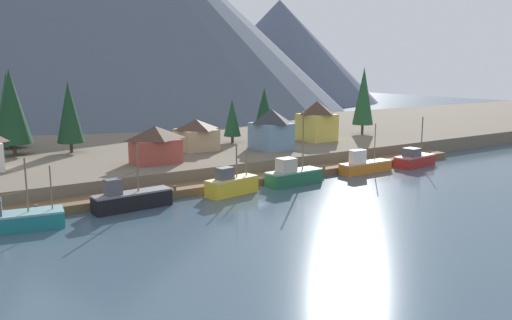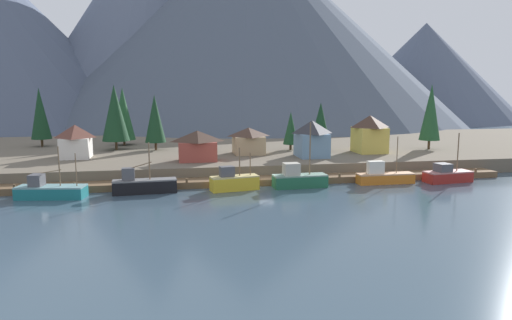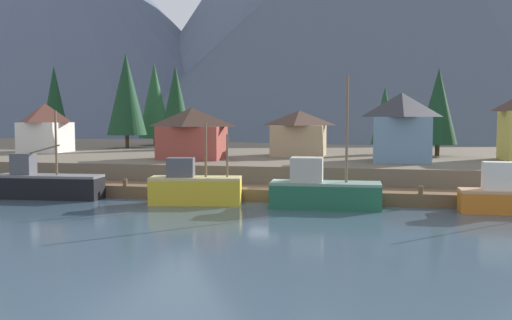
{
  "view_description": "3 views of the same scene",
  "coord_description": "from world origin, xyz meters",
  "px_view_note": "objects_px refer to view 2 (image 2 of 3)",
  "views": [
    {
      "loc": [
        -38.34,
        -57.29,
        16.01
      ],
      "look_at": [
        1.47,
        2.48,
        3.12
      ],
      "focal_mm": 36.79,
      "sensor_mm": 36.0,
      "label": 1
    },
    {
      "loc": [
        -14.1,
        -69.08,
        14.92
      ],
      "look_at": [
        -1.05,
        2.57,
        3.73
      ],
      "focal_mm": 32.82,
      "sensor_mm": 36.0,
      "label": 2
    },
    {
      "loc": [
        8.27,
        -42.86,
        6.73
      ],
      "look_at": [
        -1.34,
        3.22,
        3.14
      ],
      "focal_mm": 38.81,
      "sensor_mm": 36.0,
      "label": 3
    }
  ],
  "objects_px": {
    "fishing_boat_red": "(447,175)",
    "house_blue": "(312,138)",
    "fishing_boat_orange": "(384,177)",
    "house_red": "(197,145)",
    "house_white": "(75,141)",
    "conifer_near_right": "(40,114)",
    "fishing_boat_yellow": "(234,182)",
    "conifer_near_left": "(291,128)",
    "conifer_centre": "(155,119)",
    "house_yellow": "(370,134)",
    "house_tan": "(249,140)",
    "conifer_back_left": "(321,123)",
    "fishing_boat_green": "(299,179)",
    "conifer_back_right": "(123,114)",
    "conifer_mid_left": "(115,113)",
    "conifer_mid_right": "(431,112)",
    "fishing_boat_teal": "(50,191)",
    "fishing_boat_black": "(143,185)"
  },
  "relations": [
    {
      "from": "fishing_boat_red",
      "to": "house_blue",
      "type": "distance_m",
      "value": 23.78
    },
    {
      "from": "house_blue",
      "to": "fishing_boat_red",
      "type": "bearing_deg",
      "value": -38.44
    },
    {
      "from": "fishing_boat_orange",
      "to": "house_red",
      "type": "height_order",
      "value": "house_red"
    },
    {
      "from": "house_white",
      "to": "conifer_near_right",
      "type": "xyz_separation_m",
      "value": [
        -10.57,
        19.25,
        4.01
      ]
    },
    {
      "from": "fishing_boat_yellow",
      "to": "conifer_near_right",
      "type": "distance_m",
      "value": 54.42
    },
    {
      "from": "fishing_boat_yellow",
      "to": "conifer_near_left",
      "type": "relative_size",
      "value": 0.94
    },
    {
      "from": "conifer_centre",
      "to": "house_yellow",
      "type": "bearing_deg",
      "value": -15.01
    },
    {
      "from": "house_tan",
      "to": "conifer_back_left",
      "type": "relative_size",
      "value": 0.63
    },
    {
      "from": "fishing_boat_orange",
      "to": "house_white",
      "type": "distance_m",
      "value": 53.78
    },
    {
      "from": "house_red",
      "to": "conifer_near_right",
      "type": "height_order",
      "value": "conifer_near_right"
    },
    {
      "from": "fishing_boat_green",
      "to": "conifer_back_right",
      "type": "relative_size",
      "value": 0.78
    },
    {
      "from": "fishing_boat_green",
      "to": "house_yellow",
      "type": "bearing_deg",
      "value": 40.46
    },
    {
      "from": "fishing_boat_yellow",
      "to": "fishing_boat_red",
      "type": "relative_size",
      "value": 0.92
    },
    {
      "from": "house_yellow",
      "to": "house_blue",
      "type": "relative_size",
      "value": 1.09
    },
    {
      "from": "conifer_near_right",
      "to": "conifer_centre",
      "type": "bearing_deg",
      "value": -23.53
    },
    {
      "from": "fishing_boat_green",
      "to": "fishing_boat_orange",
      "type": "height_order",
      "value": "fishing_boat_green"
    },
    {
      "from": "house_yellow",
      "to": "house_blue",
      "type": "xyz_separation_m",
      "value": [
        -12.81,
        -3.61,
        -0.3
      ]
    },
    {
      "from": "house_white",
      "to": "conifer_mid_left",
      "type": "xyz_separation_m",
      "value": [
        5.81,
        10.68,
        4.44
      ]
    },
    {
      "from": "fishing_boat_yellow",
      "to": "fishing_boat_red",
      "type": "height_order",
      "value": "fishing_boat_red"
    },
    {
      "from": "fishing_boat_yellow",
      "to": "conifer_centre",
      "type": "distance_m",
      "value": 32.34
    },
    {
      "from": "conifer_mid_right",
      "to": "fishing_boat_orange",
      "type": "bearing_deg",
      "value": -134.16
    },
    {
      "from": "conifer_back_left",
      "to": "conifer_back_right",
      "type": "xyz_separation_m",
      "value": [
        -39.81,
        16.67,
        1.4
      ]
    },
    {
      "from": "fishing_boat_orange",
      "to": "conifer_back_right",
      "type": "distance_m",
      "value": 58.58
    },
    {
      "from": "conifer_near_left",
      "to": "conifer_mid_left",
      "type": "bearing_deg",
      "value": 169.27
    },
    {
      "from": "house_red",
      "to": "conifer_near_left",
      "type": "bearing_deg",
      "value": 30.19
    },
    {
      "from": "conifer_centre",
      "to": "conifer_mid_right",
      "type": "bearing_deg",
      "value": -8.77
    },
    {
      "from": "fishing_boat_green",
      "to": "conifer_centre",
      "type": "relative_size",
      "value": 0.88
    },
    {
      "from": "conifer_centre",
      "to": "conifer_back_left",
      "type": "bearing_deg",
      "value": -11.05
    },
    {
      "from": "fishing_boat_green",
      "to": "house_red",
      "type": "xyz_separation_m",
      "value": [
        -14.47,
        12.89,
        3.88
      ]
    },
    {
      "from": "conifer_near_left",
      "to": "conifer_centre",
      "type": "distance_m",
      "value": 27.44
    },
    {
      "from": "house_blue",
      "to": "conifer_centre",
      "type": "distance_m",
      "value": 32.05
    },
    {
      "from": "fishing_boat_teal",
      "to": "fishing_boat_orange",
      "type": "relative_size",
      "value": 1.04
    },
    {
      "from": "fishing_boat_yellow",
      "to": "conifer_back_right",
      "type": "height_order",
      "value": "conifer_back_right"
    },
    {
      "from": "house_yellow",
      "to": "conifer_near_left",
      "type": "relative_size",
      "value": 0.93
    },
    {
      "from": "fishing_boat_teal",
      "to": "conifer_centre",
      "type": "relative_size",
      "value": 0.85
    },
    {
      "from": "fishing_boat_teal",
      "to": "conifer_mid_right",
      "type": "distance_m",
      "value": 72.47
    },
    {
      "from": "fishing_boat_red",
      "to": "conifer_near_right",
      "type": "distance_m",
      "value": 81.73
    },
    {
      "from": "house_tan",
      "to": "house_red",
      "type": "height_order",
      "value": "house_red"
    },
    {
      "from": "fishing_boat_black",
      "to": "conifer_back_left",
      "type": "xyz_separation_m",
      "value": [
        33.65,
        22.3,
        6.81
      ]
    },
    {
      "from": "house_red",
      "to": "conifer_mid_left",
      "type": "bearing_deg",
      "value": 130.79
    },
    {
      "from": "conifer_back_left",
      "to": "conifer_back_right",
      "type": "distance_m",
      "value": 43.18
    },
    {
      "from": "fishing_boat_yellow",
      "to": "house_white",
      "type": "height_order",
      "value": "house_white"
    },
    {
      "from": "fishing_boat_orange",
      "to": "conifer_centre",
      "type": "bearing_deg",
      "value": 142.03
    },
    {
      "from": "house_blue",
      "to": "house_white",
      "type": "bearing_deg",
      "value": 171.91
    },
    {
      "from": "fishing_boat_teal",
      "to": "conifer_centre",
      "type": "bearing_deg",
      "value": 74.59
    },
    {
      "from": "house_white",
      "to": "conifer_near_right",
      "type": "height_order",
      "value": "conifer_near_right"
    },
    {
      "from": "conifer_near_left",
      "to": "fishing_boat_teal",
      "type": "bearing_deg",
      "value": -148.37
    },
    {
      "from": "fishing_boat_red",
      "to": "house_yellow",
      "type": "distance_m",
      "value": 19.57
    },
    {
      "from": "fishing_boat_teal",
      "to": "house_yellow",
      "type": "distance_m",
      "value": 57.87
    },
    {
      "from": "fishing_boat_green",
      "to": "house_yellow",
      "type": "relative_size",
      "value": 1.36
    }
  ]
}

